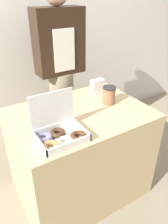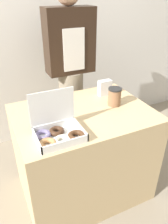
{
  "view_description": "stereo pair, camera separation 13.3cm",
  "coord_description": "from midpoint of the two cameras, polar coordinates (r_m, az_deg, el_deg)",
  "views": [
    {
      "loc": [
        -0.7,
        -1.18,
        1.56
      ],
      "look_at": [
        -0.09,
        -0.2,
        0.9
      ],
      "focal_mm": 35.0,
      "sensor_mm": 36.0,
      "label": 1
    },
    {
      "loc": [
        -0.58,
        -1.25,
        1.56
      ],
      "look_at": [
        -0.09,
        -0.2,
        0.9
      ],
      "focal_mm": 35.0,
      "sensor_mm": 36.0,
      "label": 2
    }
  ],
  "objects": [
    {
      "name": "person_customer",
      "position": [
        2.07,
        -1.7,
        10.34
      ],
      "size": [
        0.43,
        0.24,
        1.64
      ],
      "color": "gray",
      "rests_on": "ground_plane"
    },
    {
      "name": "table",
      "position": [
        1.8,
        1.92,
        -10.86
      ],
      "size": [
        1.0,
        0.73,
        0.78
      ],
      "color": "tan",
      "rests_on": "ground_plane"
    },
    {
      "name": "donut_box",
      "position": [
        1.29,
        -3.93,
        -5.53
      ],
      "size": [
        0.31,
        0.23,
        0.27
      ],
      "color": "white",
      "rests_on": "table"
    },
    {
      "name": "napkin_holder",
      "position": [
        1.83,
        7.51,
        6.24
      ],
      "size": [
        0.11,
        0.06,
        0.13
      ],
      "color": "silver",
      "rests_on": "table"
    },
    {
      "name": "wall_back",
      "position": [
        2.34,
        -10.05,
        22.85
      ],
      "size": [
        10.0,
        0.05,
        2.6
      ],
      "color": "silver",
      "rests_on": "ground_plane"
    },
    {
      "name": "coffee_cup",
      "position": [
        1.67,
        10.22,
        3.96
      ],
      "size": [
        0.1,
        0.1,
        0.14
      ],
      "color": "#8C6042",
      "rests_on": "table"
    },
    {
      "name": "ground_plane",
      "position": [
        2.08,
        1.73,
        -19.05
      ],
      "size": [
        14.0,
        14.0,
        0.0
      ],
      "primitive_type": "plane",
      "color": "gray"
    }
  ]
}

